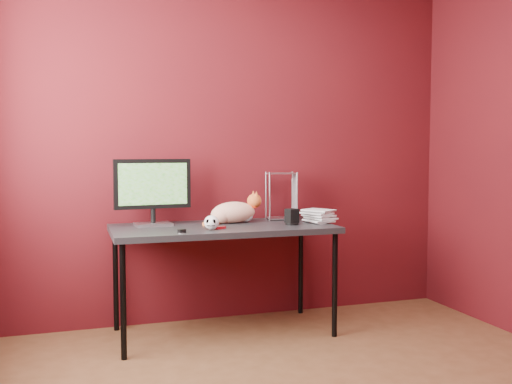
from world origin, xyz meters
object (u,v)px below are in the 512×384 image
object	(u,v)px
cat	(234,212)
skull_mug	(212,222)
book_stack	(311,149)
desk	(223,233)
speaker	(292,217)
monitor	(153,189)

from	to	relation	value
cat	skull_mug	world-z (taller)	cat
cat	book_stack	xyz separation A→B (m)	(0.52, -0.17, 0.44)
desk	skull_mug	xyz separation A→B (m)	(-0.13, -0.19, 0.10)
book_stack	speaker	bearing A→B (deg)	-162.62
speaker	book_stack	size ratio (longest dim) A/B	0.11
desk	cat	distance (m)	0.21
cat	skull_mug	size ratio (longest dim) A/B	4.49
skull_mug	book_stack	size ratio (longest dim) A/B	0.10
cat	speaker	distance (m)	0.42
skull_mug	speaker	distance (m)	0.60
desk	book_stack	size ratio (longest dim) A/B	1.44
speaker	skull_mug	bearing A→B (deg)	171.14
desk	skull_mug	bearing A→B (deg)	-123.99
desk	speaker	xyz separation A→B (m)	(0.47, -0.09, 0.10)
cat	book_stack	size ratio (longest dim) A/B	0.44
monitor	cat	xyz separation A→B (m)	(0.57, -0.02, -0.18)
skull_mug	speaker	bearing A→B (deg)	28.96
desk	monitor	distance (m)	0.57
desk	cat	size ratio (longest dim) A/B	3.23
desk	book_stack	distance (m)	0.85
desk	speaker	size ratio (longest dim) A/B	13.62
skull_mug	speaker	size ratio (longest dim) A/B	0.94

